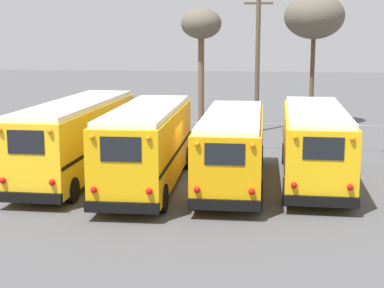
# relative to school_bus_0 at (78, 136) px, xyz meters

# --- Properties ---
(ground_plane) EXTENTS (160.00, 160.00, 0.00)m
(ground_plane) POSITION_rel_school_bus_0_xyz_m (5.05, -0.86, -1.78)
(ground_plane) COLOR #4C4C4F
(school_bus_0) EXTENTS (2.61, 10.92, 3.29)m
(school_bus_0) POSITION_rel_school_bus_0_xyz_m (0.00, 0.00, 0.00)
(school_bus_0) COLOR yellow
(school_bus_0) RESTS_ON ground
(school_bus_1) EXTENTS (2.73, 9.75, 3.27)m
(school_bus_1) POSITION_rel_school_bus_0_xyz_m (3.37, -1.42, -0.00)
(school_bus_1) COLOR #EAAA0F
(school_bus_1) RESTS_ON ground
(school_bus_2) EXTENTS (2.57, 9.66, 2.99)m
(school_bus_2) POSITION_rel_school_bus_0_xyz_m (6.74, -0.78, -0.14)
(school_bus_2) COLOR #E5A00C
(school_bus_2) RESTS_ON ground
(school_bus_3) EXTENTS (2.76, 9.84, 3.12)m
(school_bus_3) POSITION_rel_school_bus_0_xyz_m (10.10, 0.21, -0.08)
(school_bus_3) COLOR yellow
(school_bus_3) RESTS_ON ground
(utility_pole) EXTENTS (1.80, 0.29, 9.14)m
(utility_pole) POSITION_rel_school_bus_0_xyz_m (7.45, 13.34, 2.95)
(utility_pole) COLOR brown
(utility_pole) RESTS_ON ground
(bare_tree_0) EXTENTS (4.02, 4.02, 8.86)m
(bare_tree_0) POSITION_rel_school_bus_0_xyz_m (11.11, 16.60, 5.52)
(bare_tree_0) COLOR brown
(bare_tree_0) RESTS_ON ground
(bare_tree_1) EXTENTS (2.63, 2.63, 7.83)m
(bare_tree_1) POSITION_rel_school_bus_0_xyz_m (3.78, 14.23, 4.82)
(bare_tree_1) COLOR brown
(bare_tree_1) RESTS_ON ground
(fence_line) EXTENTS (18.16, 0.06, 1.42)m
(fence_line) POSITION_rel_school_bus_0_xyz_m (5.05, 7.17, -0.78)
(fence_line) COLOR #939399
(fence_line) RESTS_ON ground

